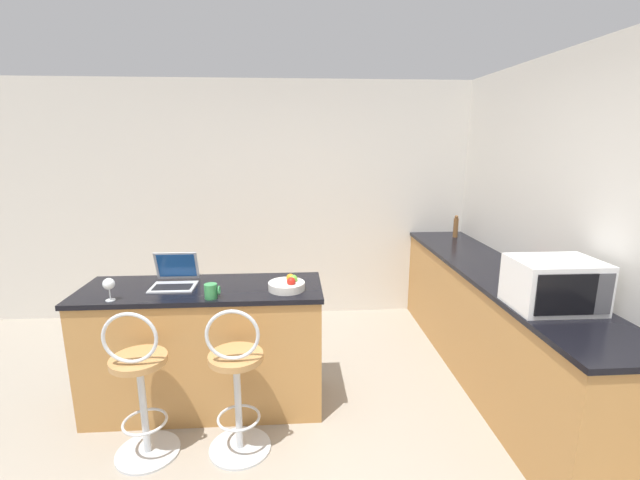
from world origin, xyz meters
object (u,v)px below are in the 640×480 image
bar_stool_far (237,385)px  mug_red (533,269)px  bar_stool_near (140,389)px  laptop (175,277)px  pepper_mill (456,227)px  fruit_bowl (287,285)px  microwave (554,284)px  mug_green (211,291)px  wine_glass_tall (109,285)px

bar_stool_far → mug_red: mug_red is taller
bar_stool_near → laptop: laptop is taller
bar_stool_far → mug_red: size_ratio=10.65×
bar_stool_near → pepper_mill: (2.72, 2.01, 0.58)m
laptop → fruit_bowl: (0.81, -0.15, -0.02)m
microwave → mug_green: bearing=171.8°
bar_stool_far → pepper_mill: bearing=43.3°
pepper_mill → fruit_bowl: size_ratio=0.95×
bar_stool_near → laptop: size_ratio=3.27×
mug_green → mug_red: bearing=8.3°
microwave → mug_green: (-2.16, 0.31, -0.11)m
bar_stool_far → fruit_bowl: bearing=53.9°
bar_stool_far → mug_green: 0.63m
mug_green → fruit_bowl: bearing=14.9°
fruit_bowl → bar_stool_far: bearing=-126.1°
laptop → wine_glass_tall: size_ratio=2.01×
microwave → wine_glass_tall: (-2.82, 0.31, -0.05)m
bar_stool_far → mug_red: bearing=16.4°
bar_stool_far → fruit_bowl: (0.32, 0.44, 0.50)m
microwave → mug_red: size_ratio=5.43×
mug_red → fruit_bowl: (-1.92, -0.22, -0.01)m
wine_glass_tall → pepper_mill: size_ratio=0.63×
bar_stool_near → laptop: 0.80m
mug_green → fruit_bowl: 0.52m
wine_glass_tall → mug_green: bearing=0.1°
mug_red → pepper_mill: size_ratio=0.39×
mug_green → wine_glass_tall: wine_glass_tall is taller
bar_stool_far → mug_green: mug_green is taller
wine_glass_tall → pepper_mill: bearing=29.8°
bar_stool_near → mug_red: bearing=13.1°
wine_glass_tall → fruit_bowl: wine_glass_tall is taller
bar_stool_far → laptop: bearing=129.8°
bar_stool_near → mug_red: size_ratio=10.65×
mug_red → wine_glass_tall: size_ratio=0.62×
mug_green → mug_red: size_ratio=1.09×
mug_red → pepper_mill: pepper_mill is taller
mug_green → pepper_mill: pepper_mill is taller
mug_green → fruit_bowl: fruit_bowl is taller
mug_red → fruit_bowl: bearing=-173.5°
microwave → mug_green: microwave is taller
microwave → wine_glass_tall: microwave is taller
microwave → mug_green: size_ratio=4.96×
bar_stool_far → wine_glass_tall: 1.06m
microwave → pepper_mill: bearing=85.7°
bar_stool_far → mug_green: (-0.18, 0.31, 0.52)m
wine_glass_tall → microwave: bearing=-6.3°
mug_red → bar_stool_far: bearing=-163.6°
bar_stool_near → pepper_mill: bearing=36.4°
bar_stool_far → pepper_mill: pepper_mill is taller
bar_stool_near → laptop: (0.09, 0.59, 0.53)m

